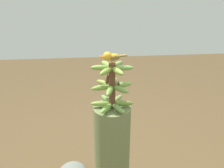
% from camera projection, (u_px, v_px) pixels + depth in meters
% --- Properties ---
extents(banana_tree, '(0.26, 0.26, 0.94)m').
position_uv_depth(banana_tree, '(112.00, 163.00, 1.94)').
color(banana_tree, olive).
rests_on(banana_tree, ground).
extents(banana_bunch, '(0.27, 0.28, 0.31)m').
position_uv_depth(banana_bunch, '(112.00, 86.00, 1.69)').
color(banana_bunch, brown).
rests_on(banana_bunch, banana_tree).
extents(perched_bird, '(0.08, 0.18, 0.08)m').
position_uv_depth(perched_bird, '(111.00, 57.00, 1.61)').
color(perched_bird, '#C68933').
rests_on(perched_bird, banana_bunch).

